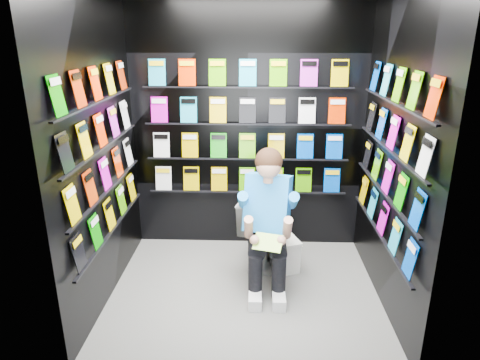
{
  "coord_description": "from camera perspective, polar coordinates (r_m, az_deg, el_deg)",
  "views": [
    {
      "loc": [
        0.08,
        -3.35,
        2.24
      ],
      "look_at": [
        -0.05,
        0.15,
        1.02
      ],
      "focal_mm": 32.0,
      "sensor_mm": 36.0,
      "label": 1
    }
  ],
  "objects": [
    {
      "name": "toilet",
      "position": [
        4.35,
        3.45,
        -6.36
      ],
      "size": [
        0.6,
        0.83,
        0.73
      ],
      "primitive_type": "imported",
      "rotation": [
        0.0,
        0.0,
        2.87
      ],
      "color": "white",
      "rests_on": "floor"
    },
    {
      "name": "wall_right",
      "position": [
        3.65,
        19.89,
        3.08
      ],
      "size": [
        0.04,
        2.0,
        2.6
      ],
      "primitive_type": "cube",
      "color": "black",
      "rests_on": "floor"
    },
    {
      "name": "longbox",
      "position": [
        4.36,
        5.62,
        -9.57
      ],
      "size": [
        0.34,
        0.45,
        0.3
      ],
      "primitive_type": "cube",
      "rotation": [
        0.0,
        0.0,
        0.35
      ],
      "color": "white",
      "rests_on": "floor"
    },
    {
      "name": "reader",
      "position": [
        3.84,
        3.69,
        -3.25
      ],
      "size": [
        0.72,
        0.89,
        1.43
      ],
      "primitive_type": null,
      "rotation": [
        0.0,
        0.0,
        -0.27
      ],
      "color": "blue",
      "rests_on": "toilet"
    },
    {
      "name": "comics_right",
      "position": [
        3.64,
        19.45,
        3.17
      ],
      "size": [
        0.06,
        1.7,
        1.37
      ],
      "primitive_type": null,
      "color": "#E52E00",
      "rests_on": "wall_right"
    },
    {
      "name": "comics_back",
      "position": [
        4.42,
        1.0,
        6.92
      ],
      "size": [
        2.1,
        0.06,
        1.37
      ],
      "primitive_type": null,
      "color": "#E52E00",
      "rests_on": "wall_back"
    },
    {
      "name": "wall_back",
      "position": [
        4.45,
        1.0,
        6.94
      ],
      "size": [
        2.4,
        0.04,
        2.6
      ],
      "primitive_type": "cube",
      "color": "black",
      "rests_on": "floor"
    },
    {
      "name": "wall_front",
      "position": [
        2.53,
        0.1,
        -2.65
      ],
      "size": [
        2.4,
        0.04,
        2.6
      ],
      "primitive_type": "cube",
      "color": "black",
      "rests_on": "floor"
    },
    {
      "name": "comics_left",
      "position": [
        3.69,
        -17.83,
        3.55
      ],
      "size": [
        0.06,
        1.7,
        1.37
      ],
      "primitive_type": null,
      "color": "#E52E00",
      "rests_on": "wall_left"
    },
    {
      "name": "wall_left",
      "position": [
        3.7,
        -18.26,
        3.48
      ],
      "size": [
        0.04,
        2.0,
        2.6
      ],
      "primitive_type": "cube",
      "color": "black",
      "rests_on": "floor"
    },
    {
      "name": "floor",
      "position": [
        4.03,
        0.6,
        -14.65
      ],
      "size": [
        2.4,
        2.4,
        0.0
      ],
      "primitive_type": "plane",
      "color": "slate",
      "rests_on": "ground"
    },
    {
      "name": "held_comic",
      "position": [
        3.61,
        3.76,
        -8.29
      ],
      "size": [
        0.27,
        0.2,
        0.1
      ],
      "primitive_type": "cube",
      "rotation": [
        -0.96,
        0.0,
        -0.27
      ],
      "color": "green",
      "rests_on": "reader"
    },
    {
      "name": "longbox_lid",
      "position": [
        4.29,
        5.69,
        -7.64
      ],
      "size": [
        0.37,
        0.48,
        0.03
      ],
      "primitive_type": "cube",
      "rotation": [
        0.0,
        0.0,
        0.35
      ],
      "color": "white",
      "rests_on": "longbox"
    }
  ]
}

